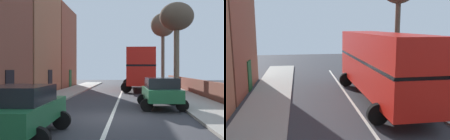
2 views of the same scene
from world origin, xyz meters
The scene contains 1 object.
double_decker_bus centered at (1.70, 16.39, 2.35)m, with size 3.59×11.09×4.06m.
Camera 2 is at (-3.04, 2.22, 4.46)m, focal length 39.93 mm.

